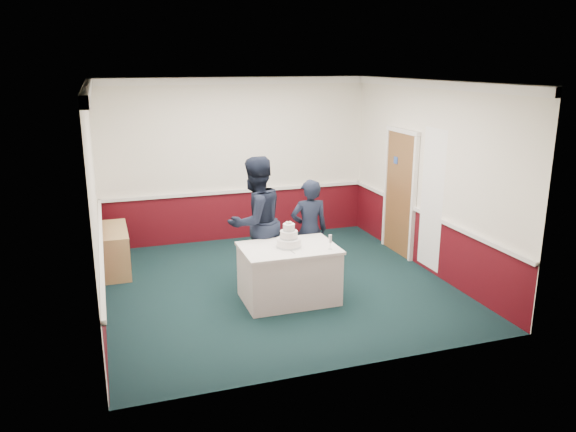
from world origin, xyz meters
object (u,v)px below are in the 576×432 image
object	(u,v)px
sideboard	(116,250)
person_man	(256,222)
person_woman	(309,231)
champagne_flute	(330,240)
wedding_cake	(289,239)
cake_table	(289,273)
cake_knife	(291,251)

from	to	relation	value
sideboard	person_man	size ratio (longest dim) A/B	0.62
person_woman	champagne_flute	bearing A→B (deg)	92.36
person_man	wedding_cake	bearing A→B (deg)	85.95
cake_table	cake_knife	distance (m)	0.44
cake_table	person_woman	distance (m)	0.91
sideboard	person_man	world-z (taller)	person_man
champagne_flute	person_man	distance (m)	1.28
sideboard	cake_table	bearing A→B (deg)	-40.95
cake_table	person_woman	bearing A→B (deg)	49.28
wedding_cake	person_man	distance (m)	0.79
sideboard	person_man	distance (m)	2.42
cake_table	champagne_flute	distance (m)	0.78
person_woman	cake_knife	bearing A→B (deg)	59.97
sideboard	person_woman	distance (m)	3.14
sideboard	cake_knife	xyz separation A→B (m)	(2.24, -2.17, 0.44)
sideboard	wedding_cake	world-z (taller)	wedding_cake
champagne_flute	wedding_cake	bearing A→B (deg)	150.75
cake_table	champagne_flute	bearing A→B (deg)	-29.25
cake_knife	champagne_flute	xyz separation A→B (m)	(0.53, -0.08, 0.14)
wedding_cake	champagne_flute	xyz separation A→B (m)	(0.50, -0.28, 0.03)
wedding_cake	person_man	size ratio (longest dim) A/B	0.19
cake_knife	person_woman	bearing A→B (deg)	50.44
cake_knife	champagne_flute	world-z (taller)	champagne_flute
cake_table	person_man	distance (m)	0.97
cake_table	person_woman	world-z (taller)	person_woman
sideboard	person_woman	size ratio (longest dim) A/B	0.76
champagne_flute	person_woman	size ratio (longest dim) A/B	0.13
cake_table	person_woman	size ratio (longest dim) A/B	0.83
sideboard	cake_table	xyz separation A→B (m)	(2.27, -1.97, 0.05)
cake_table	person_woman	xyz separation A→B (m)	(0.53, 0.62, 0.39)
champagne_flute	person_man	bearing A→B (deg)	127.35
person_woman	person_man	bearing A→B (deg)	-3.59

